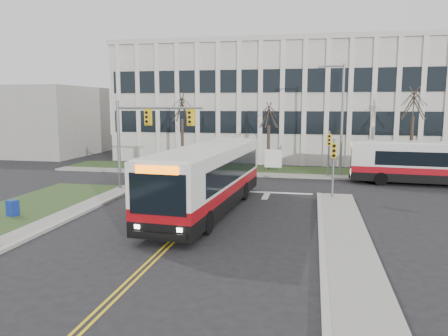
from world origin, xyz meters
TOP-DOWN VIEW (x-y plane):
  - ground at (0.00, 0.00)m, footprint 120.00×120.00m
  - sidewalk_west at (-7.00, -5.00)m, footprint 1.20×26.00m
  - sidewalk_east at (7.50, -5.00)m, footprint 2.00×26.00m
  - sidewalk_cross at (5.00, 15.20)m, footprint 44.00×1.60m
  - building_lawn at (5.00, 18.00)m, footprint 44.00×5.00m
  - office_building at (5.00, 30.00)m, footprint 40.00×16.00m
  - building_annex at (-26.00, 26.00)m, footprint 12.00×12.00m
  - mast_arm_signal at (-5.62, 7.16)m, footprint 6.11×0.38m
  - signal_pole_near at (7.20, 6.90)m, footprint 0.34×0.39m
  - signal_pole_far at (7.20, 15.40)m, footprint 0.34×0.39m
  - streetlight at (8.03, 16.20)m, footprint 2.15×0.25m
  - directory_sign at (2.50, 17.50)m, footprint 1.50×0.12m
  - tree_left at (-6.00, 18.00)m, footprint 1.80×1.80m
  - tree_mid at (2.00, 18.20)m, footprint 1.80×1.80m
  - tree_right at (14.00, 18.00)m, footprint 1.80×1.80m
  - bus_main at (0.22, 2.32)m, footprint 3.84×13.56m
  - bus_cross at (14.72, 13.39)m, footprint 11.90×3.48m
  - newspaper_box_blue at (-9.50, -1.18)m, footprint 0.59×0.55m

SIDE VIEW (x-z plane):
  - ground at x=0.00m, z-range 0.00..0.00m
  - building_lawn at x=5.00m, z-range 0.00..0.12m
  - sidewalk_west at x=-7.00m, z-range 0.00..0.14m
  - sidewalk_east at x=7.50m, z-range 0.00..0.14m
  - sidewalk_cross at x=5.00m, z-range 0.00..0.14m
  - newspaper_box_blue at x=-9.50m, z-range 0.00..0.95m
  - directory_sign at x=2.50m, z-range 0.17..2.17m
  - bus_cross at x=14.72m, z-range 0.00..3.13m
  - bus_main at x=0.22m, z-range 0.00..3.57m
  - signal_pole_near at x=7.20m, z-range 0.60..4.40m
  - signal_pole_far at x=7.20m, z-range 0.60..4.40m
  - building_annex at x=-26.00m, z-range 0.00..8.00m
  - mast_arm_signal at x=-5.62m, z-range 1.16..7.36m
  - tree_mid at x=2.00m, z-range 1.47..8.29m
  - streetlight at x=8.03m, z-range 0.59..9.79m
  - tree_left at x=-6.00m, z-range 1.66..9.36m
  - tree_right at x=14.00m, z-range 1.78..10.03m
  - office_building at x=5.00m, z-range 0.00..12.00m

